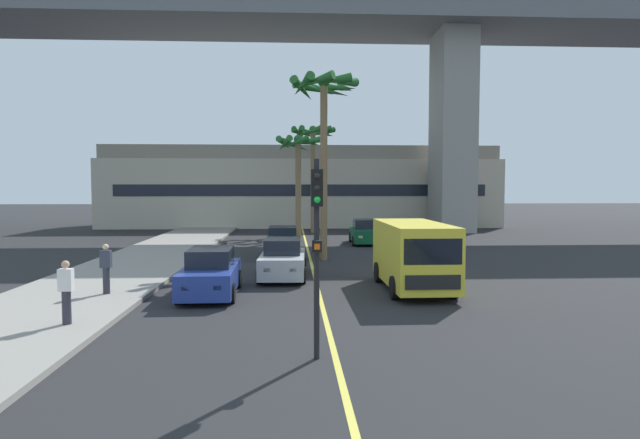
# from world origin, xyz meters

# --- Properties ---
(sidewalk_left) EXTENTS (4.80, 80.00, 0.15)m
(sidewalk_left) POSITION_xyz_m (-8.00, 16.00, 0.07)
(sidewalk_left) COLOR gray
(sidewalk_left) RESTS_ON ground
(lane_stripe_center) EXTENTS (0.14, 56.00, 0.01)m
(lane_stripe_center) POSITION_xyz_m (0.00, 24.00, 0.00)
(lane_stripe_center) COLOR #DBCC4C
(lane_stripe_center) RESTS_ON ground
(bridge_overpass) EXTENTS (88.88, 8.00, 20.19)m
(bridge_overpass) POSITION_xyz_m (1.15, 39.65, 16.47)
(bridge_overpass) COLOR slate
(bridge_overpass) RESTS_ON ground
(pier_building_backdrop) EXTENTS (35.46, 8.04, 7.22)m
(pier_building_backdrop) POSITION_xyz_m (0.00, 46.66, 3.55)
(pier_building_backdrop) COLOR #BCB29E
(pier_building_backdrop) RESTS_ON ground
(car_queue_front) EXTENTS (1.95, 4.16, 1.56)m
(car_queue_front) POSITION_xyz_m (3.73, 30.36, 0.72)
(car_queue_front) COLOR #0C4728
(car_queue_front) RESTS_ON ground
(car_queue_second) EXTENTS (1.94, 4.16, 1.56)m
(car_queue_second) POSITION_xyz_m (-1.27, 17.88, 0.72)
(car_queue_second) COLOR #B7BABF
(car_queue_second) RESTS_ON ground
(car_queue_third) EXTENTS (1.90, 4.13, 1.56)m
(car_queue_third) POSITION_xyz_m (-3.63, 14.58, 0.72)
(car_queue_third) COLOR navy
(car_queue_third) RESTS_ON ground
(car_queue_fourth) EXTENTS (1.84, 4.10, 1.56)m
(car_queue_fourth) POSITION_xyz_m (-1.38, 24.21, 0.72)
(car_queue_fourth) COLOR #0C4728
(car_queue_fourth) RESTS_ON ground
(delivery_van) EXTENTS (2.19, 5.26, 2.36)m
(delivery_van) POSITION_xyz_m (3.33, 15.14, 1.29)
(delivery_van) COLOR yellow
(delivery_van) RESTS_ON ground
(traffic_light_median_near) EXTENTS (0.24, 0.37, 4.20)m
(traffic_light_median_near) POSITION_xyz_m (-0.40, 7.71, 2.71)
(traffic_light_median_near) COLOR black
(traffic_light_median_near) RESTS_ON ground
(palm_tree_near_median) EXTENTS (3.15, 3.21, 7.13)m
(palm_tree_near_median) POSITION_xyz_m (-0.44, 33.22, 5.73)
(palm_tree_near_median) COLOR brown
(palm_tree_near_median) RESTS_ON ground
(palm_tree_mid_median) EXTENTS (3.56, 3.62, 8.40)m
(palm_tree_mid_median) POSITION_xyz_m (0.79, 38.90, 6.99)
(palm_tree_mid_median) COLOR brown
(palm_tree_mid_median) RESTS_ON ground
(palm_tree_far_median) EXTENTS (3.46, 3.49, 9.05)m
(palm_tree_far_median) POSITION_xyz_m (0.68, 23.06, 7.64)
(palm_tree_far_median) COLOR brown
(palm_tree_far_median) RESTS_ON ground
(pedestrian_near_crosswalk) EXTENTS (0.34, 0.22, 1.62)m
(pedestrian_near_crosswalk) POSITION_xyz_m (-6.61, 10.39, 1.00)
(pedestrian_near_crosswalk) COLOR #2D2D38
(pedestrian_near_crosswalk) RESTS_ON sidewalk_left
(pedestrian_mid_block) EXTENTS (0.34, 0.22, 1.62)m
(pedestrian_mid_block) POSITION_xyz_m (-6.94, 14.27, 1.00)
(pedestrian_mid_block) COLOR #2D2D38
(pedestrian_mid_block) RESTS_ON sidewalk_left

